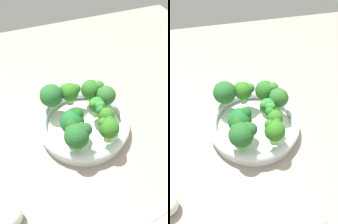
# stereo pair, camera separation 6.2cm
# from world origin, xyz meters

# --- Properties ---
(ground_plane) EXTENTS (1.30, 1.30, 0.03)m
(ground_plane) POSITION_xyz_m (0.00, 0.00, -0.01)
(ground_plane) COLOR gray
(bowl) EXTENTS (0.25, 0.25, 0.04)m
(bowl) POSITION_xyz_m (-0.01, -0.03, 0.02)
(bowl) COLOR white
(bowl) RESTS_ON ground_plane
(broccoli_floret_0) EXTENTS (0.06, 0.05, 0.07)m
(broccoli_floret_0) POSITION_xyz_m (-0.03, 0.05, 0.09)
(broccoli_floret_0) COLOR #86C059
(broccoli_floret_0) RESTS_ON bowl
(broccoli_floret_1) EXTENTS (0.04, 0.05, 0.06)m
(broccoli_floret_1) POSITION_xyz_m (-0.01, 0.01, 0.08)
(broccoli_floret_1) COLOR #9DCD67
(broccoli_floret_1) RESTS_ON bowl
(broccoli_floret_2) EXTENTS (0.05, 0.04, 0.06)m
(broccoli_floret_2) POSITION_xyz_m (0.03, 0.02, 0.08)
(broccoli_floret_2) COLOR #81B05E
(broccoli_floret_2) RESTS_ON bowl
(broccoli_floret_3) EXTENTS (0.05, 0.06, 0.07)m
(broccoli_floret_3) POSITION_xyz_m (-0.08, -0.04, 0.08)
(broccoli_floret_3) COLOR #89C566
(broccoli_floret_3) RESTS_ON bowl
(broccoli_floret_4) EXTENTS (0.06, 0.06, 0.07)m
(broccoli_floret_4) POSITION_xyz_m (-0.07, 0.03, 0.08)
(broccoli_floret_4) COLOR #9ED769
(broccoli_floret_4) RESTS_ON bowl
(broccoli_floret_5) EXTENTS (0.07, 0.06, 0.07)m
(broccoli_floret_5) POSITION_xyz_m (0.02, -0.07, 0.09)
(broccoli_floret_5) COLOR #8ABF56
(broccoli_floret_5) RESTS_ON bowl
(broccoli_floret_6) EXTENTS (0.06, 0.07, 0.08)m
(broccoli_floret_6) POSITION_xyz_m (-0.08, -0.09, 0.09)
(broccoli_floret_6) COLOR #93CD5F
(broccoli_floret_6) RESTS_ON bowl
(broccoli_floret_7) EXTENTS (0.05, 0.05, 0.07)m
(broccoli_floret_7) POSITION_xyz_m (0.07, 0.01, 0.08)
(broccoli_floret_7) COLOR #9BD96A
(broccoli_floret_7) RESTS_ON bowl
(broccoli_floret_8) EXTENTS (0.06, 0.07, 0.07)m
(broccoli_floret_8) POSITION_xyz_m (0.07, -0.07, 0.09)
(broccoli_floret_8) COLOR #88BE5E
(broccoli_floret_8) RESTS_ON bowl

